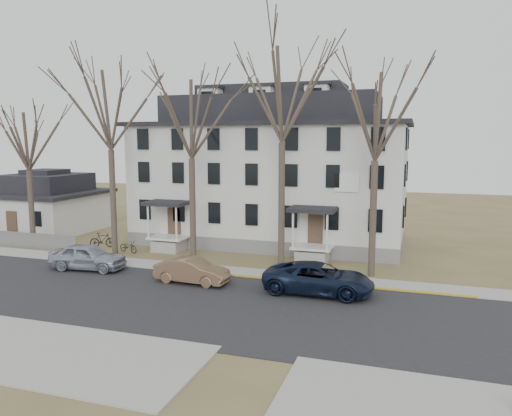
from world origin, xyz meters
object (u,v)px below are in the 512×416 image
(car_tan, at_px, (192,271))
(boarding_house, at_px, (272,173))
(tree_bungalow, at_px, (27,137))
(car_navy, at_px, (319,279))
(tree_far_left, at_px, (109,104))
(small_house, at_px, (47,205))
(bicycle_right, at_px, (102,241))
(car_silver, at_px, (88,257))
(bicycle_left, at_px, (128,247))
(tree_mid_right, at_px, (376,110))
(tree_center, at_px, (282,87))
(tree_mid_left, at_px, (191,114))

(car_tan, bearing_deg, boarding_house, -0.58)
(tree_bungalow, bearing_deg, car_navy, -11.23)
(tree_far_left, xyz_separation_m, tree_bungalow, (-7.00, 0.00, -2.22))
(tree_bungalow, distance_m, car_navy, 23.81)
(small_house, relative_size, bicycle_right, 4.75)
(tree_bungalow, xyz_separation_m, car_silver, (7.82, -4.09, -7.32))
(car_silver, bearing_deg, car_navy, -96.72)
(bicycle_left, bearing_deg, tree_mid_right, -76.23)
(car_tan, distance_m, car_navy, 7.07)
(boarding_house, relative_size, small_house, 2.39)
(tree_far_left, distance_m, tree_center, 12.02)
(small_house, bearing_deg, tree_center, -15.08)
(boarding_house, distance_m, tree_bungalow, 18.17)
(bicycle_left, xyz_separation_m, bicycle_right, (-2.78, 0.92, 0.11))
(tree_center, xyz_separation_m, car_navy, (3.22, -4.41, -10.29))
(car_silver, height_order, bicycle_right, car_silver)
(tree_far_left, xyz_separation_m, bicycle_right, (-2.17, 1.64, -9.79))
(bicycle_left, bearing_deg, tree_center, -77.41)
(car_tan, distance_m, bicycle_left, 9.30)
(tree_far_left, xyz_separation_m, tree_mid_left, (6.00, 0.00, -0.74))
(car_tan, xyz_separation_m, car_navy, (7.06, 0.31, 0.10))
(small_house, bearing_deg, bicycle_left, -25.25)
(tree_far_left, bearing_deg, tree_bungalow, 180.00)
(car_silver, height_order, car_navy, car_silver)
(tree_center, bearing_deg, car_tan, -129.16)
(tree_mid_left, relative_size, car_tan, 3.02)
(tree_far_left, bearing_deg, boarding_house, 42.18)
(tree_bungalow, bearing_deg, bicycle_left, 5.41)
(car_tan, bearing_deg, car_silver, 88.23)
(tree_mid_left, xyz_separation_m, tree_mid_right, (11.50, 0.00, 0.00))
(boarding_house, xyz_separation_m, bicycle_left, (-8.39, -7.43, -4.94))
(tree_center, relative_size, car_navy, 2.58)
(tree_far_left, xyz_separation_m, car_silver, (0.82, -4.09, -9.54))
(bicycle_left, distance_m, bicycle_right, 2.93)
(tree_far_left, distance_m, car_tan, 13.49)
(car_silver, bearing_deg, tree_far_left, 5.87)
(tree_bungalow, bearing_deg, boarding_house, 27.01)
(car_navy, bearing_deg, boarding_house, 26.57)
(small_house, xyz_separation_m, car_tan, (19.16, -10.92, -1.55))
(tree_center, relative_size, bicycle_right, 8.02)
(tree_far_left, relative_size, car_silver, 2.91)
(small_house, relative_size, tree_far_left, 0.63)
(tree_center, height_order, tree_bungalow, tree_center)
(tree_far_left, xyz_separation_m, car_navy, (15.22, -4.41, -9.55))
(tree_center, distance_m, tree_mid_right, 5.70)
(car_silver, bearing_deg, bicycle_left, -3.01)
(tree_far_left, distance_m, tree_mid_left, 6.05)
(tree_mid_left, xyz_separation_m, car_silver, (-5.18, -4.09, -8.80))
(tree_center, distance_m, car_navy, 11.65)
(tree_bungalow, xyz_separation_m, car_tan, (15.16, -4.72, -7.42))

